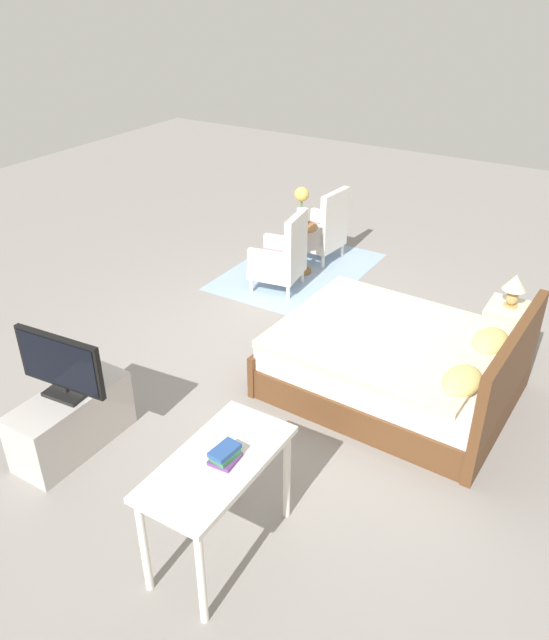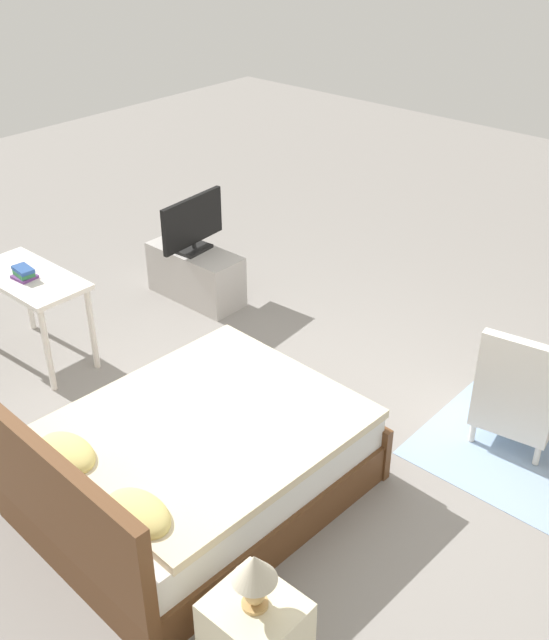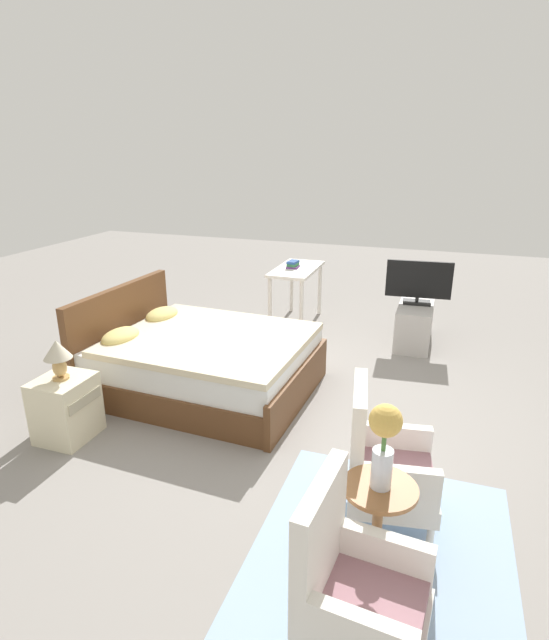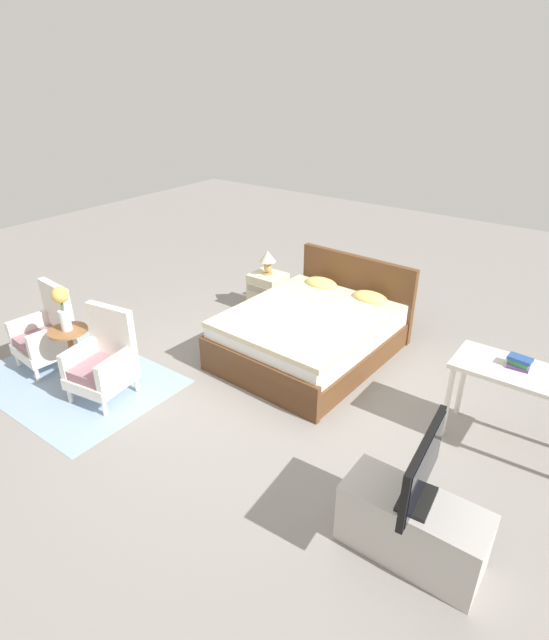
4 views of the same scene
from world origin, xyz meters
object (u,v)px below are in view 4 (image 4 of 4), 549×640
at_px(flower_vase, 62,304).
at_px(armchair_by_window_right, 104,362).
at_px(vanity_desk, 516,382).
at_px(nightstand, 268,292).
at_px(tv_stand, 412,527).
at_px(armchair_by_window_left, 47,334).
at_px(side_table, 71,349).
at_px(book_stack, 519,362).
at_px(bed, 313,331).
at_px(tv_flatscreen, 422,469).
at_px(table_lamp, 268,259).

bearing_deg(flower_vase, armchair_by_window_right, 3.81).
xyz_separation_m(armchair_by_window_right, vanity_desk, (3.46, 1.62, 0.27)).
height_order(armchair_by_window_right, nightstand, armchair_by_window_right).
xyz_separation_m(armchair_by_window_right, tv_stand, (3.25, 0.04, -0.13)).
relative_size(armchair_by_window_left, side_table, 1.52).
relative_size(vanity_desk, book_stack, 5.25).
height_order(side_table, flower_vase, flower_vase).
relative_size(bed, flower_vase, 4.35).
bearing_deg(side_table, armchair_by_window_left, 176.17).
bearing_deg(flower_vase, tv_flatscreen, 1.05).
relative_size(nightstand, book_stack, 2.68).
xyz_separation_m(armchair_by_window_right, flower_vase, (-0.50, -0.03, 0.52)).
bearing_deg(armchair_by_window_right, side_table, -176.19).
bearing_deg(table_lamp, bed, -29.58).
relative_size(side_table, tv_stand, 0.63).
bearing_deg(tv_flatscreen, side_table, -178.95).
xyz_separation_m(nightstand, book_stack, (3.33, -0.92, 0.55)).
height_order(armchair_by_window_left, armchair_by_window_right, same).
distance_m(armchair_by_window_right, tv_stand, 3.25).
height_order(table_lamp, tv_flatscreen, tv_flatscreen).
relative_size(table_lamp, tv_stand, 0.34).
distance_m(nightstand, book_stack, 3.50).
xyz_separation_m(bed, tv_flatscreen, (1.99, -1.89, 0.47)).
height_order(tv_stand, vanity_desk, vanity_desk).
bearing_deg(armchair_by_window_left, tv_stand, 0.47).
bearing_deg(vanity_desk, book_stack, 114.68).
bearing_deg(tv_stand, side_table, -178.95).
relative_size(armchair_by_window_right, tv_flatscreen, 1.21).
height_order(flower_vase, vanity_desk, flower_vase).
xyz_separation_m(flower_vase, table_lamp, (0.62, 2.61, -0.15)).
distance_m(armchair_by_window_left, vanity_desk, 4.76).
distance_m(flower_vase, nightstand, 2.75).
height_order(side_table, nightstand, side_table).
distance_m(bed, armchair_by_window_left, 2.97).
bearing_deg(side_table, table_lamp, 76.74).
relative_size(armchair_by_window_left, flower_vase, 1.93).
distance_m(armchair_by_window_left, flower_vase, 0.72).
distance_m(bed, table_lamp, 1.39).
xyz_separation_m(bed, tv_stand, (1.99, -1.89, -0.05)).
relative_size(nightstand, tv_stand, 0.55).
height_order(armchair_by_window_left, tv_stand, armchair_by_window_left).
bearing_deg(side_table, flower_vase, 180.00).
distance_m(flower_vase, tv_flatscreen, 3.75).
relative_size(nightstand, table_lamp, 1.61).
height_order(flower_vase, table_lamp, flower_vase).
bearing_deg(armchair_by_window_right, bed, 56.81).
distance_m(armchair_by_window_right, tv_flatscreen, 3.27).
distance_m(bed, flower_vase, 2.70).
bearing_deg(table_lamp, tv_stand, -39.07).
relative_size(armchair_by_window_right, vanity_desk, 0.88).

